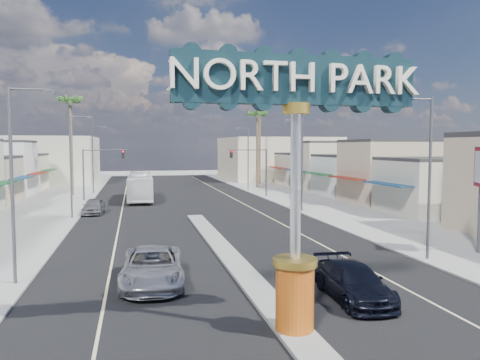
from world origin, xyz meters
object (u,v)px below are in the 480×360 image
streetlight_l_mid (73,161)px  streetlight_r_mid (301,160)px  streetlight_l_far (94,156)px  streetlight_r_near (427,170)px  suv_left (152,267)px  gateway_sign (296,159)px  streetlight_l_near (16,175)px  palm_left_far (70,105)px  palm_right_mid (257,118)px  streetlight_r_far (247,155)px  palm_right_far (260,109)px  traffic_signal_left (100,164)px  car_parked_left (94,206)px  city_bus (140,187)px  traffic_signal_right (252,163)px  suv_right (353,282)px

streetlight_l_mid → streetlight_r_mid: bearing=0.0°
streetlight_l_mid → streetlight_r_mid: same height
streetlight_l_far → streetlight_r_near: bearing=-63.6°
streetlight_l_far → suv_left: (5.95, -43.19, -4.23)m
gateway_sign → streetlight_l_near: gateway_sign is taller
streetlight_r_mid → palm_left_far: size_ratio=0.69×
streetlight_r_mid → suv_left: size_ratio=1.50×
gateway_sign → palm_right_mid: size_ratio=0.76×
streetlight_r_near → streetlight_r_far: bearing=90.0°
streetlight_r_mid → suv_left: streetlight_r_mid is taller
streetlight_l_far → streetlight_r_near: 46.90m
streetlight_l_near → streetlight_r_far: same height
streetlight_r_far → gateway_sign: bearing=-101.8°
streetlight_r_far → palm_left_far: (-23.43, -2.00, 6.43)m
streetlight_r_near → streetlight_l_mid: bearing=136.2°
palm_right_mid → streetlight_r_mid: bearing=-95.6°
palm_right_far → palm_right_mid: bearing=-108.4°
streetlight_l_far → palm_right_far: size_ratio=0.64×
streetlight_r_mid → palm_right_far: 33.14m
traffic_signal_left → streetlight_r_mid: streetlight_r_mid is taller
car_parked_left → streetlight_l_near: bearing=-88.7°
gateway_sign → city_bus: 41.71m
streetlight_l_mid → streetlight_l_far: (0.00, 22.00, 0.00)m
palm_left_far → palm_right_mid: (26.00, 6.00, -0.90)m
traffic_signal_left → traffic_signal_right: bearing=0.0°
traffic_signal_left → streetlight_l_far: bearing=98.9°
gateway_sign → palm_left_far: (-13.00, 48.02, 5.57)m
streetlight_l_near → city_bus: streetlight_l_near is taller
suv_right → car_parked_left: car_parked_left is taller
streetlight_r_near → suv_left: streetlight_r_near is taller
streetlight_l_mid → streetlight_r_near: bearing=-43.8°
streetlight_r_mid → palm_right_mid: palm_right_mid is taller
traffic_signal_left → streetlight_r_far: bearing=22.2°
streetlight_l_near → streetlight_r_mid: bearing=43.8°
traffic_signal_left → palm_right_far: (24.18, 18.01, 8.11)m
streetlight_r_far → suv_right: streetlight_r_far is taller
gateway_sign → streetlight_l_mid: 29.91m
gateway_sign → streetlight_l_near: 13.19m
traffic_signal_right → palm_left_far: 24.09m
gateway_sign → streetlight_r_mid: size_ratio=1.02×
gateway_sign → palm_right_far: bearing=76.0°
palm_right_far → suv_left: bearing=-110.1°
traffic_signal_left → palm_left_far: (-3.82, 6.01, 7.22)m
suv_left → suv_right: (8.06, -3.96, -0.09)m
streetlight_l_mid → car_parked_left: size_ratio=2.05×
traffic_signal_right → palm_left_far: (-22.18, 6.01, 7.22)m
palm_right_far → traffic_signal_right: bearing=-107.9°
palm_right_far → suv_right: 59.44m
streetlight_r_near → streetlight_l_far: bearing=116.4°
gateway_sign → traffic_signal_right: 43.04m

